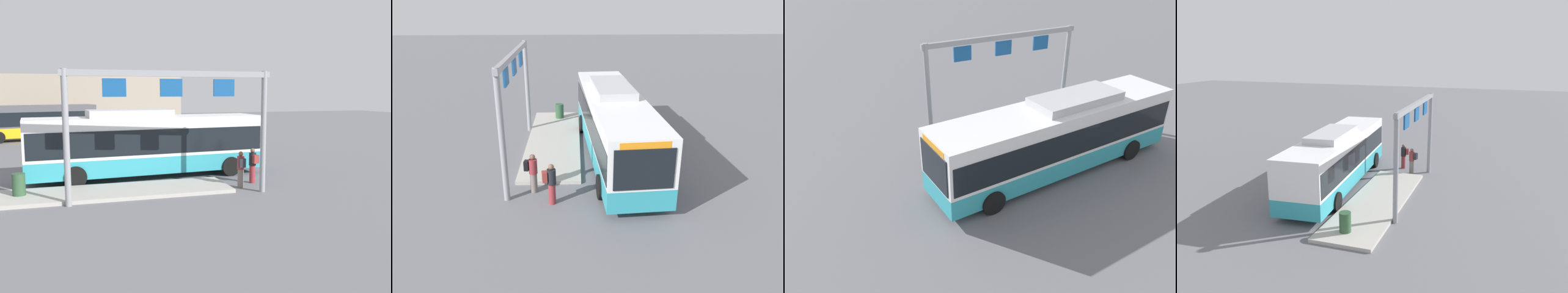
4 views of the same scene
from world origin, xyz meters
TOP-DOWN VIEW (x-y plane):
  - ground_plane at (0.00, 0.00)m, footprint 120.00×120.00m
  - platform_curb at (-2.01, -3.07)m, footprint 10.00×2.80m
  - bus_main at (-0.01, -0.00)m, footprint 11.96×3.37m
  - person_boarding at (4.53, -2.84)m, footprint 0.40×0.57m
  - person_waiting_near at (3.57, -3.63)m, footprint 0.38×0.55m
  - platform_sign_gantry at (0.12, -4.60)m, footprint 8.51×0.24m
  - trash_bin at (-5.85, -2.88)m, footprint 0.52×0.52m

SIDE VIEW (x-z plane):
  - ground_plane at x=0.00m, z-range 0.00..0.00m
  - platform_curb at x=-2.01m, z-range 0.00..0.16m
  - trash_bin at x=-5.85m, z-range 0.16..1.06m
  - person_boarding at x=4.53m, z-range 0.06..1.73m
  - person_waiting_near at x=3.57m, z-range 0.06..1.73m
  - bus_main at x=-0.01m, z-range 0.08..3.54m
  - platform_sign_gantry at x=0.12m, z-range 1.11..6.31m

